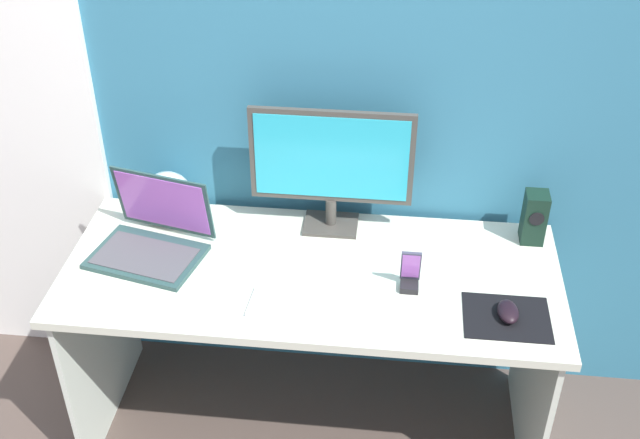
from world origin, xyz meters
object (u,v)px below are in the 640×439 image
at_px(keyboard_external, 314,309).
at_px(phone_in_dock, 410,275).
at_px(laptop, 152,238).
at_px(mouse, 508,312).
at_px(speaker_right, 534,217).
at_px(monitor, 331,164).
at_px(fishbowl, 168,197).

bearing_deg(keyboard_external, phone_in_dock, 29.99).
distance_m(laptop, mouse, 1.12).
height_order(speaker_right, laptop, laptop).
relative_size(monitor, fishbowl, 3.06).
height_order(fishbowl, phone_in_dock, fishbowl).
distance_m(speaker_right, keyboard_external, 0.79).
bearing_deg(keyboard_external, speaker_right, 36.34).
bearing_deg(laptop, keyboard_external, -22.94).
bearing_deg(mouse, speaker_right, 70.87).
xyz_separation_m(keyboard_external, mouse, (0.56, 0.03, 0.02)).
bearing_deg(speaker_right, keyboard_external, -147.48).
xyz_separation_m(fishbowl, mouse, (1.10, -0.39, -0.06)).
bearing_deg(phone_in_dock, keyboard_external, -153.83).
height_order(speaker_right, mouse, speaker_right).
bearing_deg(speaker_right, laptop, -170.99).
distance_m(keyboard_external, phone_in_dock, 0.31).
bearing_deg(monitor, keyboard_external, -90.78).
height_order(monitor, keyboard_external, monitor).
distance_m(laptop, keyboard_external, 0.60).
height_order(laptop, mouse, laptop).
bearing_deg(keyboard_external, laptop, 160.88).
relative_size(monitor, mouse, 5.26).
height_order(laptop, fishbowl, laptop).
bearing_deg(speaker_right, fishbowl, 179.99).
distance_m(monitor, speaker_right, 0.68).
bearing_deg(phone_in_dock, monitor, 132.21).
bearing_deg(speaker_right, mouse, -105.24).
distance_m(mouse, phone_in_dock, 0.30).
bearing_deg(fishbowl, monitor, 0.55).
bearing_deg(monitor, phone_in_dock, -47.79).
bearing_deg(keyboard_external, mouse, 6.99).
relative_size(mouse, phone_in_dock, 0.73).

